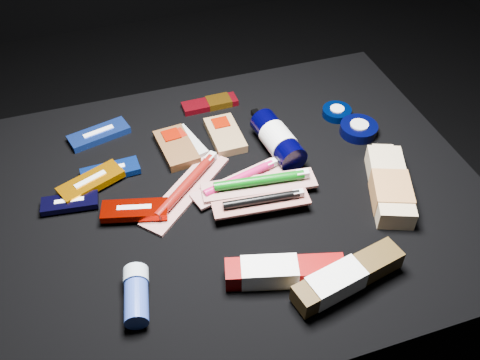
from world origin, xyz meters
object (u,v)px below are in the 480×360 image
object	(u,v)px
lotion_bottle	(278,140)
toothpaste_carton_red	(279,272)
bodywash_bottle	(390,187)
deodorant_stick	(136,294)

from	to	relation	value
lotion_bottle	toothpaste_carton_red	world-z (taller)	lotion_bottle
lotion_bottle	bodywash_bottle	world-z (taller)	lotion_bottle
deodorant_stick	toothpaste_carton_red	distance (m)	0.24
lotion_bottle	deodorant_stick	bearing A→B (deg)	-148.28
bodywash_bottle	toothpaste_carton_red	world-z (taller)	bodywash_bottle
lotion_bottle	toothpaste_carton_red	size ratio (longest dim) A/B	0.94
bodywash_bottle	deodorant_stick	world-z (taller)	same
bodywash_bottle	deodorant_stick	bearing A→B (deg)	-149.33
bodywash_bottle	toothpaste_carton_red	size ratio (longest dim) A/B	1.02
lotion_bottle	bodywash_bottle	xyz separation A→B (m)	(0.16, -0.19, -0.01)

